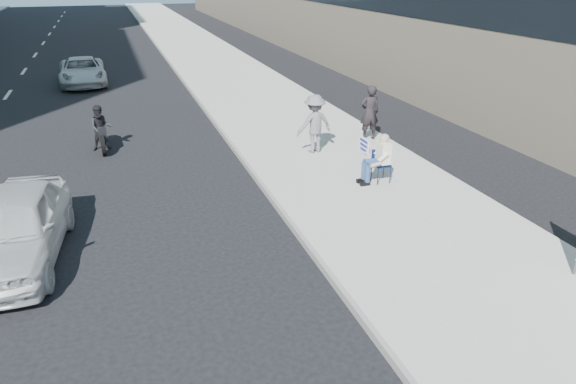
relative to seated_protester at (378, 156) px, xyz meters
name	(u,v)px	position (x,y,z in m)	size (l,w,h in m)	color
ground	(280,345)	(-4.33, -5.08, -0.87)	(160.00, 160.00, 0.00)	black
near_sidewalk	(233,78)	(-0.33, 14.92, -0.80)	(5.00, 120.00, 0.15)	#A5A29A
seated_protester	(378,156)	(0.00, 0.00, 0.00)	(0.83, 1.12, 1.31)	#121E4F
jogger	(314,124)	(-0.67, 2.77, 0.16)	(1.14, 0.65, 1.76)	slate
pedestrian_woman	(369,113)	(1.47, 3.36, 0.16)	(0.65, 0.42, 1.77)	black
white_sedan_near	(15,227)	(-8.41, -0.97, -0.17)	(1.67, 4.15, 1.42)	silver
white_sedan_far	(82,71)	(-7.57, 16.25, -0.24)	(2.10, 4.56, 1.27)	silver
motorcycle	(101,130)	(-6.77, 5.55, -0.24)	(0.72, 2.04, 1.42)	black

